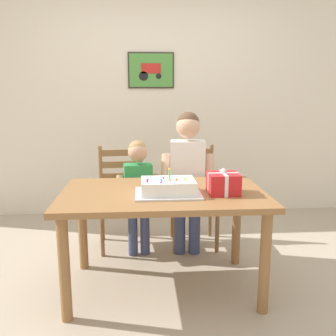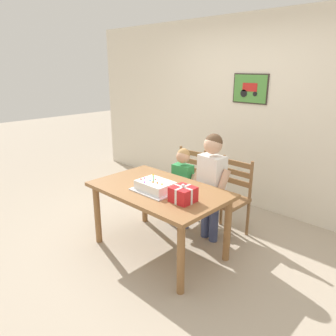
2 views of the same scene
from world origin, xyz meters
The scene contains 9 objects.
ground_plane centered at (0.00, 0.00, 0.00)m, with size 20.00×20.00×0.00m, color tan.
back_wall centered at (0.00, 1.80, 1.30)m, with size 6.40×0.11×2.60m.
dining_table centered at (0.00, 0.00, 0.63)m, with size 1.41×0.87×0.73m.
birthday_cake centered at (0.03, -0.08, 0.78)m, with size 0.44×0.34×0.19m.
gift_box_red_large centered at (0.40, -0.08, 0.80)m, with size 0.21×0.21×0.18m.
chair_left centered at (-0.33, 0.82, 0.47)m, with size 0.46×0.46×0.92m.
chair_right centered at (0.33, 0.82, 0.47)m, with size 0.43×0.43×0.92m.
child_older centered at (0.24, 0.58, 0.76)m, with size 0.47×0.28×1.25m.
child_younger centered at (-0.18, 0.58, 0.62)m, with size 0.38×0.22×1.01m.
Camera 2 is at (2.18, -2.13, 1.93)m, focal length 33.77 mm.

